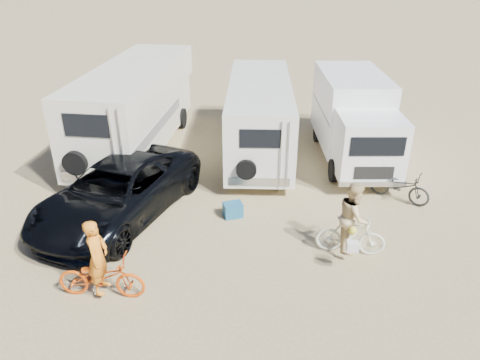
# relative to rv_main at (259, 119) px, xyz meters

# --- Properties ---
(ground) EXTENTS (140.00, 140.00, 0.00)m
(ground) POSITION_rel_rv_main_xyz_m (-0.11, -6.72, -1.38)
(ground) COLOR tan
(ground) RESTS_ON ground
(rv_main) EXTENTS (2.43, 7.38, 2.76)m
(rv_main) POSITION_rel_rv_main_xyz_m (0.00, 0.00, 0.00)
(rv_main) COLOR white
(rv_main) RESTS_ON ground
(rv_left) EXTENTS (3.11, 8.51, 3.23)m
(rv_left) POSITION_rel_rv_main_xyz_m (-4.75, 0.18, 0.23)
(rv_left) COLOR beige
(rv_left) RESTS_ON ground
(box_truck) EXTENTS (2.60, 6.08, 3.05)m
(box_truck) POSITION_rel_rv_main_xyz_m (3.48, -0.40, 0.14)
(box_truck) COLOR white
(box_truck) RESTS_ON ground
(dark_suv) EXTENTS (4.57, 6.53, 1.66)m
(dark_suv) POSITION_rel_rv_main_xyz_m (-4.03, -4.90, -0.55)
(dark_suv) COLOR black
(dark_suv) RESTS_ON ground
(bike_man) EXTENTS (2.02, 0.73, 1.06)m
(bike_man) POSITION_rel_rv_main_xyz_m (-3.40, -8.39, -0.85)
(bike_man) COLOR #CA4509
(bike_man) RESTS_ON ground
(bike_woman) EXTENTS (1.84, 0.73, 1.07)m
(bike_woman) POSITION_rel_rv_main_xyz_m (2.50, -6.40, -0.85)
(bike_woman) COLOR #E7E9CA
(bike_woman) RESTS_ON ground
(rider_man) EXTENTS (0.45, 0.68, 1.83)m
(rider_man) POSITION_rel_rv_main_xyz_m (-3.40, -8.39, -0.47)
(rider_man) COLOR orange
(rider_man) RESTS_ON ground
(rider_woman) EXTENTS (0.82, 1.00, 1.88)m
(rider_woman) POSITION_rel_rv_main_xyz_m (2.50, -6.40, -0.44)
(rider_woman) COLOR #D9BC83
(rider_woman) RESTS_ON ground
(bike_parked) EXTENTS (1.95, 1.59, 1.00)m
(bike_parked) POSITION_rel_rv_main_xyz_m (4.49, -3.45, -0.88)
(bike_parked) COLOR black
(bike_parked) RESTS_ON ground
(cooler) EXTENTS (0.65, 0.56, 0.44)m
(cooler) POSITION_rel_rv_main_xyz_m (-0.67, -4.75, -1.16)
(cooler) COLOR #1D5981
(cooler) RESTS_ON ground
(crate) EXTENTS (0.56, 0.56, 0.37)m
(crate) POSITION_rel_rv_main_xyz_m (0.87, -2.83, -1.20)
(crate) COLOR #9C8F54
(crate) RESTS_ON ground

